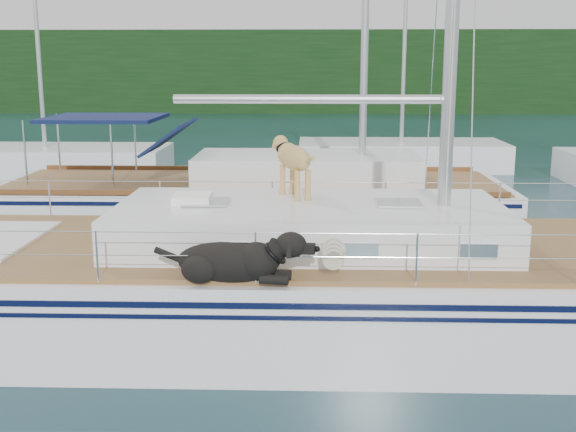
{
  "coord_description": "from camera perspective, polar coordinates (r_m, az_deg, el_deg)",
  "views": [
    {
      "loc": [
        0.81,
        -9.55,
        3.68
      ],
      "look_at": [
        0.5,
        0.2,
        1.6
      ],
      "focal_mm": 45.0,
      "sensor_mm": 36.0,
      "label": 1
    }
  ],
  "objects": [
    {
      "name": "tree_line",
      "position": [
        54.56,
        1.01,
        11.32
      ],
      "size": [
        90.0,
        3.0,
        6.0
      ],
      "primitive_type": "cube",
      "color": "black",
      "rests_on": "ground"
    },
    {
      "name": "bg_boat_center",
      "position": [
        25.95,
        8.91,
        4.74
      ],
      "size": [
        7.2,
        3.0,
        11.65
      ],
      "color": "white",
      "rests_on": "ground"
    },
    {
      "name": "shore_bank",
      "position": [
        55.84,
        1.02,
        8.87
      ],
      "size": [
        92.0,
        1.0,
        1.2
      ],
      "primitive_type": "cube",
      "color": "#595147",
      "rests_on": "ground"
    },
    {
      "name": "ground",
      "position": [
        10.27,
        -2.86,
        -8.98
      ],
      "size": [
        120.0,
        120.0,
        0.0
      ],
      "primitive_type": "plane",
      "color": "black",
      "rests_on": "ground"
    },
    {
      "name": "bg_boat_west",
      "position": [
        25.35,
        -18.57,
        4.08
      ],
      "size": [
        8.0,
        3.0,
        11.65
      ],
      "color": "white",
      "rests_on": "ground"
    },
    {
      "name": "neighbor_sailboat",
      "position": [
        15.94,
        -2.43,
        0.98
      ],
      "size": [
        11.0,
        3.5,
        13.3
      ],
      "color": "white",
      "rests_on": "ground"
    },
    {
      "name": "main_sailboat",
      "position": [
        10.03,
        -2.38,
        -5.39
      ],
      "size": [
        12.0,
        3.92,
        14.01
      ],
      "color": "white",
      "rests_on": "ground"
    }
  ]
}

